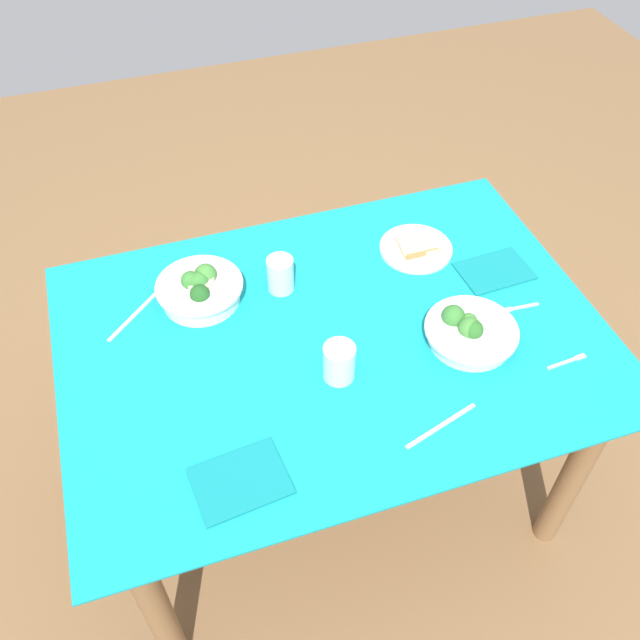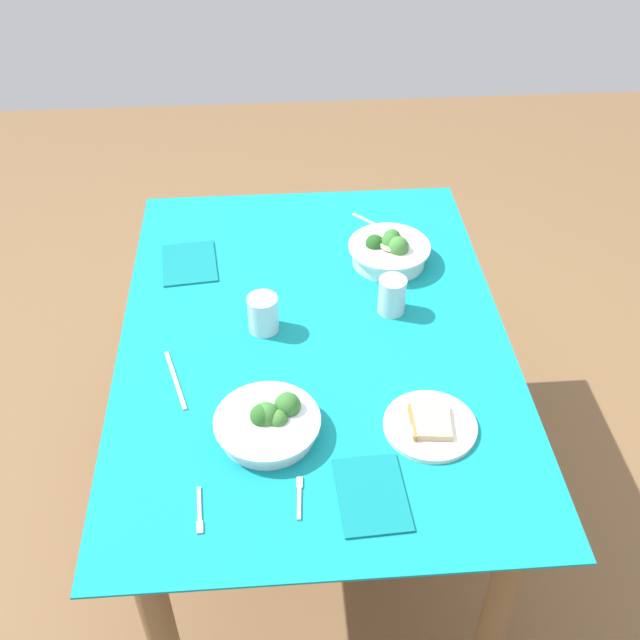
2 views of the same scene
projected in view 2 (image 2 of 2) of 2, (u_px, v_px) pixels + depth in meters
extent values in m
plane|color=brown|center=(315.00, 506.00, 2.42)|extent=(6.00, 6.00, 0.00)
cube|color=teal|center=(314.00, 335.00, 1.94)|extent=(1.39, 0.99, 0.01)
cube|color=brown|center=(314.00, 340.00, 1.95)|extent=(1.35, 0.96, 0.02)
cylinder|color=brown|center=(192.00, 310.00, 2.61)|extent=(0.07, 0.07, 0.70)
cylinder|color=brown|center=(163.00, 638.00, 1.72)|extent=(0.07, 0.07, 0.70)
cylinder|color=brown|center=(413.00, 300.00, 2.65)|extent=(0.07, 0.07, 0.70)
cylinder|color=brown|center=(496.00, 615.00, 1.76)|extent=(0.07, 0.07, 0.70)
cylinder|color=white|center=(389.00, 255.00, 2.16)|extent=(0.21, 0.21, 0.05)
cylinder|color=white|center=(389.00, 246.00, 2.14)|extent=(0.23, 0.23, 0.01)
sphere|color=#33702D|center=(390.00, 244.00, 2.13)|extent=(0.06, 0.06, 0.06)
sphere|color=#33702D|center=(392.00, 238.00, 2.15)|extent=(0.05, 0.05, 0.05)
sphere|color=#1E511E|center=(375.00, 244.00, 2.14)|extent=(0.05, 0.05, 0.05)
sphere|color=#286023|center=(392.00, 244.00, 2.13)|extent=(0.06, 0.06, 0.06)
sphere|color=#3D7A33|center=(398.00, 247.00, 2.12)|extent=(0.06, 0.06, 0.06)
cylinder|color=beige|center=(393.00, 243.00, 2.13)|extent=(0.08, 0.08, 0.01)
cylinder|color=white|center=(268.00, 427.00, 1.67)|extent=(0.21, 0.21, 0.04)
cylinder|color=white|center=(267.00, 421.00, 1.66)|extent=(0.24, 0.24, 0.01)
sphere|color=#3D7A33|center=(266.00, 415.00, 1.66)|extent=(0.06, 0.06, 0.06)
sphere|color=#286023|center=(261.00, 415.00, 1.65)|extent=(0.05, 0.05, 0.05)
sphere|color=#33702D|center=(287.00, 405.00, 1.68)|extent=(0.06, 0.06, 0.06)
sphere|color=#3D7A33|center=(278.00, 419.00, 1.66)|extent=(0.04, 0.04, 0.04)
cylinder|color=silver|center=(430.00, 426.00, 1.69)|extent=(0.21, 0.21, 0.01)
cube|color=#CCB284|center=(431.00, 421.00, 1.69)|extent=(0.11, 0.10, 0.02)
cube|color=#9E703D|center=(412.00, 422.00, 1.68)|extent=(0.10, 0.01, 0.02)
cylinder|color=silver|center=(392.00, 295.00, 1.98)|extent=(0.07, 0.07, 0.10)
cylinder|color=silver|center=(263.00, 314.00, 1.92)|extent=(0.08, 0.08, 0.10)
cube|color=#B7B7BC|center=(199.00, 504.00, 1.54)|extent=(0.08, 0.01, 0.00)
cube|color=#B7B7BC|center=(200.00, 527.00, 1.50)|extent=(0.03, 0.01, 0.00)
cube|color=#B7B7BC|center=(299.00, 504.00, 1.54)|extent=(0.08, 0.01, 0.00)
cube|color=#B7B7BC|center=(300.00, 483.00, 1.58)|extent=(0.03, 0.01, 0.00)
cube|color=#B7B7BC|center=(378.00, 226.00, 2.32)|extent=(0.15, 0.14, 0.00)
cube|color=#B7B7BC|center=(175.00, 380.00, 1.81)|extent=(0.20, 0.07, 0.00)
cube|color=#0F777D|center=(372.00, 494.00, 1.56)|extent=(0.20, 0.15, 0.01)
cube|color=#0F777D|center=(189.00, 263.00, 2.17)|extent=(0.21, 0.17, 0.01)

